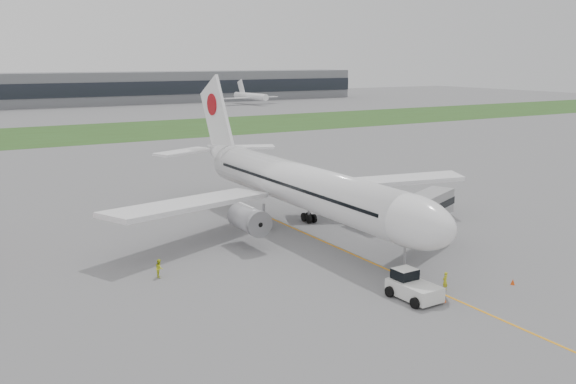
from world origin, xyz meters
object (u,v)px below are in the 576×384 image
airliner (296,183)px  ground_crew_near (445,281)px  jet_bridge (419,211)px  pushback_tug (412,286)px

airliner → ground_crew_near: 24.92m
airliner → jet_bridge: (6.33, -14.59, -1.16)m
airliner → jet_bridge: airliner is taller
airliner → jet_bridge: size_ratio=4.32×
airliner → jet_bridge: 15.95m
pushback_tug → ground_crew_near: 3.80m
airliner → pushback_tug: airliner is taller
pushback_tug → jet_bridge: bearing=43.8°
airliner → ground_crew_near: bearing=-88.1°
airliner → jet_bridge: bearing=-66.6°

